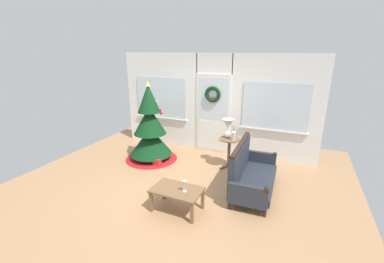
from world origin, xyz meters
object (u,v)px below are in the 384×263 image
object	(u,v)px
table_lamp	(228,126)
gift_box	(157,162)
wine_glass	(185,184)
flower_vase	(233,135)
coffee_table	(177,192)
settee_sofa	(249,172)
christmas_tree	(150,132)
side_table	(229,147)

from	to	relation	value
table_lamp	gift_box	size ratio (longest dim) A/B	2.55
gift_box	wine_glass	bearing A→B (deg)	-46.04
gift_box	flower_vase	bearing A→B (deg)	17.91
coffee_table	gift_box	xyz separation A→B (m)	(-1.22, 1.41, -0.26)
settee_sofa	flower_vase	distance (m)	1.07
table_lamp	wine_glass	bearing A→B (deg)	-93.69
christmas_tree	gift_box	world-z (taller)	christmas_tree
settee_sofa	flower_vase	size ratio (longest dim) A/B	4.72
christmas_tree	table_lamp	xyz separation A→B (m)	(1.85, 0.35, 0.27)
flower_vase	coffee_table	size ratio (longest dim) A/B	0.41
table_lamp	flower_vase	size ratio (longest dim) A/B	1.26
table_lamp	flower_vase	world-z (taller)	table_lamp
settee_sofa	christmas_tree	bearing A→B (deg)	167.55
side_table	table_lamp	size ratio (longest dim) A/B	1.58
christmas_tree	flower_vase	distance (m)	2.03
table_lamp	wine_glass	size ratio (longest dim) A/B	2.26
side_table	wine_glass	world-z (taller)	side_table
christmas_tree	flower_vase	world-z (taller)	christmas_tree
settee_sofa	coffee_table	size ratio (longest dim) A/B	1.94
coffee_table	wine_glass	distance (m)	0.25
side_table	gift_box	world-z (taller)	side_table
wine_glass	settee_sofa	bearing A→B (deg)	54.32
settee_sofa	flower_vase	world-z (taller)	flower_vase
side_table	flower_vase	size ratio (longest dim) A/B	1.99
side_table	table_lamp	distance (m)	0.49
table_lamp	wine_glass	world-z (taller)	table_lamp
side_table	table_lamp	bearing A→B (deg)	146.31
christmas_tree	gift_box	size ratio (longest dim) A/B	11.24
settee_sofa	coffee_table	world-z (taller)	settee_sofa
flower_vase	wine_glass	xyz separation A→B (m)	(-0.29, -1.97, -0.27)
table_lamp	wine_glass	distance (m)	2.12
christmas_tree	coffee_table	bearing A→B (deg)	-47.48
coffee_table	gift_box	world-z (taller)	coffee_table
side_table	wine_glass	size ratio (longest dim) A/B	3.57
flower_vase	table_lamp	bearing A→B (deg)	147.99
table_lamp	coffee_table	distance (m)	2.17
table_lamp	coffee_table	world-z (taller)	table_lamp
table_lamp	side_table	bearing A→B (deg)	-33.69
side_table	flower_vase	distance (m)	0.34
christmas_tree	side_table	size ratio (longest dim) A/B	2.79
flower_vase	christmas_tree	bearing A→B (deg)	-172.79
coffee_table	gift_box	bearing A→B (deg)	130.88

